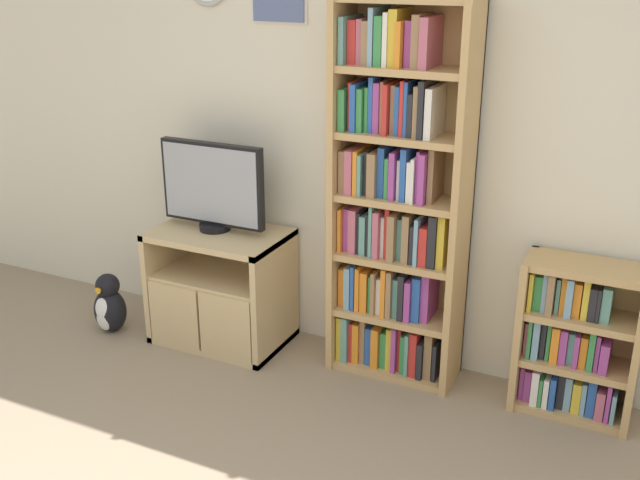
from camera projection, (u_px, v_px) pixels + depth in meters
The scene contains 6 objects.
wall_back at pixel (400, 132), 3.95m from camera, with size 6.80×0.09×2.60m.
tv_stand at pixel (220, 287), 4.41m from camera, with size 0.77×0.51×0.69m.
television at pixel (213, 187), 4.25m from camera, with size 0.65×0.18×0.51m.
bookshelf_tall at pixel (396, 206), 3.89m from camera, with size 0.70×0.31×2.01m.
bookshelf_short at pixel (574, 341), 3.71m from camera, with size 0.58×0.29×0.81m.
penguin_figurine at pixel (109, 306), 4.57m from camera, with size 0.20×0.18×0.38m.
Camera 1 is at (1.30, -1.41, 2.17)m, focal length 42.00 mm.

